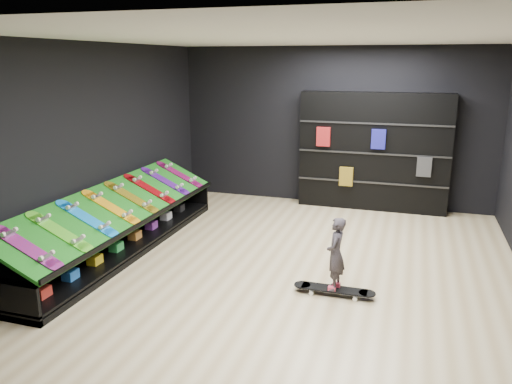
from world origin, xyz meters
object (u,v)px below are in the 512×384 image
(display_rack, at_px, (120,233))
(child, at_px, (335,268))
(back_shelving, at_px, (373,152))
(floor_skateboard, at_px, (334,292))

(display_rack, distance_m, child, 3.31)
(display_rack, relative_size, child, 8.44)
(display_rack, xyz_separation_m, child, (3.27, -0.54, 0.11))
(display_rack, bearing_deg, child, -9.32)
(back_shelving, bearing_deg, child, -91.17)
(display_rack, bearing_deg, floor_skateboard, -9.32)
(back_shelving, relative_size, child, 5.10)
(floor_skateboard, distance_m, child, 0.31)
(back_shelving, bearing_deg, display_rack, -135.24)
(floor_skateboard, bearing_deg, back_shelving, 88.55)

